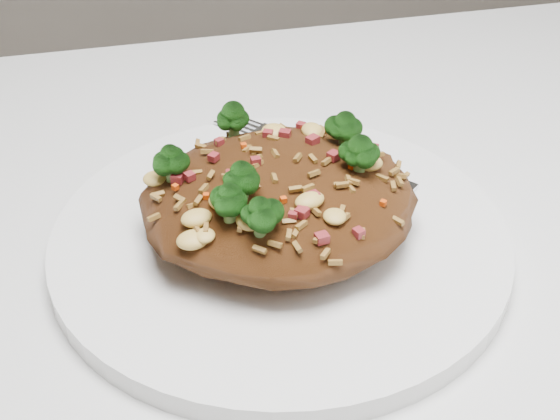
% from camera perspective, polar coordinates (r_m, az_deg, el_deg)
% --- Properties ---
extents(plate, '(0.28, 0.28, 0.01)m').
position_cam_1_polar(plate, '(0.48, -0.00, -2.14)').
color(plate, white).
rests_on(plate, dining_table).
extents(fried_rice, '(0.16, 0.15, 0.07)m').
position_cam_1_polar(fried_rice, '(0.45, -0.06, 1.57)').
color(fried_rice, brown).
rests_on(fried_rice, plate).
extents(fork, '(0.12, 0.13, 0.00)m').
position_cam_1_polar(fork, '(0.54, 3.02, 4.11)').
color(fork, silver).
rests_on(fork, plate).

